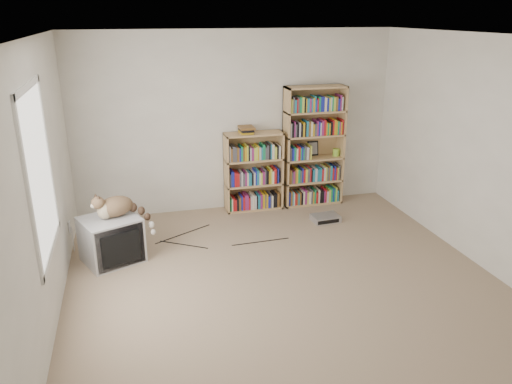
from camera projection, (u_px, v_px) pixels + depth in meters
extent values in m
cube|color=#9D856B|center=(290.00, 292.00, 5.11)|extent=(4.50, 5.00, 0.01)
cube|color=silver|center=(236.00, 122.00, 6.96)|extent=(4.50, 0.02, 2.50)
cube|color=silver|center=(459.00, 330.00, 2.41)|extent=(4.50, 0.02, 2.50)
cube|color=silver|center=(38.00, 197.00, 4.16)|extent=(0.02, 5.00, 2.50)
cube|color=silver|center=(497.00, 159.00, 5.22)|extent=(0.02, 5.00, 2.50)
cube|color=white|center=(297.00, 37.00, 4.26)|extent=(4.50, 5.00, 0.02)
cube|color=white|center=(40.00, 173.00, 4.29)|extent=(0.02, 1.22, 1.52)
cube|color=#AFB0B2|center=(111.00, 240.00, 5.67)|extent=(0.77, 0.74, 0.52)
cube|color=black|center=(120.00, 247.00, 5.48)|extent=(0.52, 0.24, 0.48)
cube|color=black|center=(121.00, 249.00, 5.47)|extent=(0.41, 0.19, 0.37)
cube|color=black|center=(107.00, 237.00, 5.77)|extent=(0.45, 0.42, 0.31)
ellipsoid|color=#3A2517|center=(115.00, 206.00, 5.62)|extent=(0.50, 0.43, 0.23)
ellipsoid|color=#3A2517|center=(124.00, 205.00, 5.69)|extent=(0.26, 0.27, 0.17)
ellipsoid|color=tan|center=(105.00, 211.00, 5.52)|extent=(0.22, 0.22, 0.19)
ellipsoid|color=#3A2517|center=(98.00, 203.00, 5.45)|extent=(0.20, 0.19, 0.14)
sphere|color=beige|center=(93.00, 206.00, 5.43)|extent=(0.08, 0.08, 0.06)
cone|color=black|center=(99.00, 198.00, 5.41)|extent=(0.08, 0.08, 0.07)
cone|color=black|center=(96.00, 196.00, 5.47)|extent=(0.08, 0.08, 0.07)
cube|color=tan|center=(286.00, 149.00, 7.11)|extent=(0.02, 0.30, 1.73)
cube|color=tan|center=(341.00, 145.00, 7.31)|extent=(0.02, 0.30, 1.73)
cube|color=tan|center=(310.00, 144.00, 7.34)|extent=(0.87, 0.03, 1.73)
cube|color=tan|center=(316.00, 87.00, 6.92)|extent=(0.87, 0.30, 0.02)
cube|color=tan|center=(311.00, 202.00, 7.50)|extent=(0.87, 0.30, 0.03)
cube|color=tan|center=(312.00, 180.00, 7.38)|extent=(0.87, 0.30, 0.03)
cube|color=tan|center=(313.00, 158.00, 7.27)|extent=(0.87, 0.30, 0.02)
cube|color=tan|center=(314.00, 135.00, 7.15)|extent=(0.87, 0.30, 0.02)
cube|color=tan|center=(315.00, 111.00, 7.04)|extent=(0.87, 0.30, 0.02)
cube|color=#AE171A|center=(312.00, 195.00, 7.46)|extent=(0.79, 0.24, 0.19)
cube|color=#18219D|center=(313.00, 173.00, 7.35)|extent=(0.79, 0.24, 0.19)
cube|color=#17834D|center=(313.00, 151.00, 7.23)|extent=(0.79, 0.24, 0.19)
cube|color=beige|center=(314.00, 128.00, 7.12)|extent=(0.79, 0.24, 0.19)
cube|color=black|center=(315.00, 104.00, 7.00)|extent=(0.79, 0.24, 0.19)
cube|color=tan|center=(226.00, 174.00, 7.01)|extent=(0.03, 0.30, 1.12)
cube|color=tan|center=(280.00, 169.00, 7.20)|extent=(0.02, 0.30, 1.12)
cube|color=tan|center=(251.00, 169.00, 7.23)|extent=(0.82, 0.03, 1.12)
cube|color=tan|center=(254.00, 134.00, 6.92)|extent=(0.82, 0.30, 0.02)
cube|color=tan|center=(254.00, 207.00, 7.29)|extent=(0.82, 0.30, 0.03)
cube|color=tan|center=(254.00, 184.00, 7.16)|extent=(0.82, 0.30, 0.03)
cube|color=tan|center=(254.00, 159.00, 7.04)|extent=(0.82, 0.30, 0.02)
cube|color=#AE171A|center=(254.00, 200.00, 7.25)|extent=(0.74, 0.24, 0.19)
cube|color=#18219D|center=(254.00, 177.00, 7.13)|extent=(0.74, 0.24, 0.19)
cube|color=#17834D|center=(254.00, 152.00, 7.00)|extent=(0.74, 0.24, 0.19)
cube|color=#AE171A|center=(245.00, 130.00, 6.89)|extent=(0.21, 0.28, 0.09)
cylinder|color=#8ABE36|center=(336.00, 152.00, 7.33)|extent=(0.10, 0.10, 0.11)
cube|color=black|center=(313.00, 148.00, 7.32)|extent=(0.16, 0.05, 0.22)
cube|color=#AEAEB3|center=(325.00, 218.00, 6.83)|extent=(0.38, 0.29, 0.08)
cube|color=silver|center=(70.00, 227.00, 5.86)|extent=(0.01, 0.08, 0.13)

